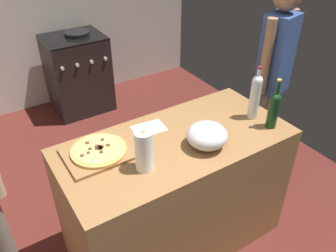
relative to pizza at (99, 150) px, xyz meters
name	(u,v)px	position (x,y,z in m)	size (l,w,h in m)	color
ground_plane	(103,172)	(0.30, 0.88, -0.97)	(3.97, 3.80, 0.02)	#511E19
counter	(176,194)	(0.46, -0.13, -0.49)	(1.48, 0.71, 0.93)	olive
cutting_board	(99,153)	(0.00, 0.00, -0.02)	(0.40, 0.32, 0.02)	olive
pizza	(99,150)	(0.00, 0.00, 0.00)	(0.33, 0.33, 0.03)	tan
mixing_bowl	(207,135)	(0.58, -0.27, 0.05)	(0.25, 0.25, 0.15)	#B2B2B7
paper_towel_roll	(144,151)	(0.17, -0.25, 0.09)	(0.10, 0.10, 0.25)	white
wine_bottle_dark	(255,95)	(1.05, -0.18, 0.14)	(0.07, 0.07, 0.37)	silver
wine_bottle_green	(274,108)	(1.07, -0.33, 0.11)	(0.07, 0.07, 0.34)	#143819
recipe_sheet	(149,128)	(0.38, 0.08, -0.03)	(0.21, 0.15, 0.00)	white
stove	(78,73)	(0.59, 2.12, -0.50)	(0.65, 0.58, 0.94)	black
person_in_red	(273,74)	(1.58, 0.14, 0.03)	(0.39, 0.25, 1.69)	slate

